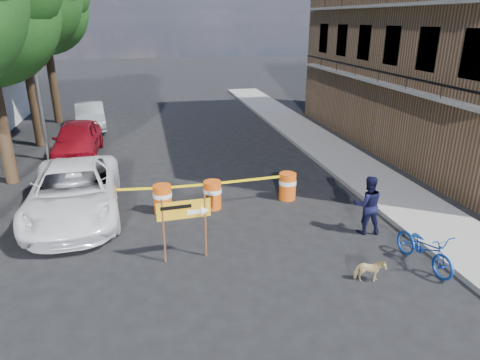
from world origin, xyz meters
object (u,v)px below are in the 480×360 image
barrel_far_left (108,201)px  pedestrian (368,205)px  barrel_mid_left (163,198)px  suv_white (74,192)px  detour_sign (190,214)px  sedan_red (77,139)px  dog (369,271)px  sedan_silver (90,116)px  barrel_far_right (287,186)px  barrel_mid_right (212,194)px  bicycle (427,232)px

barrel_far_left → pedestrian: bearing=-21.1°
barrel_mid_left → suv_white: size_ratio=0.16×
detour_sign → sedan_red: size_ratio=0.38×
dog → sedan_silver: size_ratio=0.16×
barrel_far_right → dog: size_ratio=1.33×
suv_white → sedan_silver: 11.56m
barrel_mid_left → suv_white: (-2.60, 0.39, 0.31)m
pedestrian → sedan_red: (-8.78, 9.29, -0.08)m
barrel_mid_left → suv_white: suv_white is taller
barrel_mid_right → sedan_silver: bearing=112.1°
pedestrian → sedan_silver: (-8.78, 14.49, -0.16)m
pedestrian → sedan_red: 12.78m
detour_sign → dog: bearing=-30.0°
barrel_mid_left → dog: size_ratio=1.33×
suv_white → sedan_silver: bearing=90.9°
barrel_far_left → sedan_silver: 11.86m
suv_white → barrel_mid_left: bearing=-11.0°
pedestrian → dog: bearing=75.8°
barrel_mid_left → detour_sign: (0.57, -2.91, 0.75)m
barrel_far_right → pedestrian: pedestrian is taller
barrel_far_left → sedan_red: bearing=104.2°
barrel_far_right → suv_white: (-6.71, 0.19, 0.31)m
barrel_far_left → bicycle: bearing=-31.3°
pedestrian → dog: 2.57m
bicycle → dog: (-1.62, -0.35, -0.64)m
barrel_mid_right → suv_white: size_ratio=0.16×
barrel_mid_left → barrel_mid_right: 1.56m
suv_white → sedan_red: bearing=93.7°
detour_sign → suv_white: 4.60m
pedestrian → bicycle: 1.98m
barrel_mid_left → sedan_red: size_ratio=0.20×
sedan_red → sedan_silver: sedan_red is taller
bicycle → suv_white: size_ratio=0.33×
bicycle → sedan_red: bearing=121.2°
dog → sedan_red: sedan_red is taller
suv_white → pedestrian: bearing=-22.5°
sedan_silver → barrel_mid_right: bearing=-75.2°
barrel_far_right → dog: bearing=-86.7°
barrel_far_left → sedan_silver: bearing=98.0°
barrel_far_left → barrel_mid_left: (1.64, -0.18, 0.00)m
barrel_far_left → barrel_mid_right: (3.20, -0.17, 0.00)m
sedan_silver → sedan_red: bearing=-97.3°
barrel_mid_left → bicycle: bearing=-36.6°
detour_sign → pedestrian: bearing=0.5°
detour_sign → suv_white: size_ratio=0.30×
barrel_far_left → barrel_mid_right: 3.20m
barrel_mid_left → bicycle: 7.51m
pedestrian → sedan_red: pedestrian is taller
barrel_far_right → sedan_silver: 13.86m
detour_sign → bicycle: bearing=-19.5°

